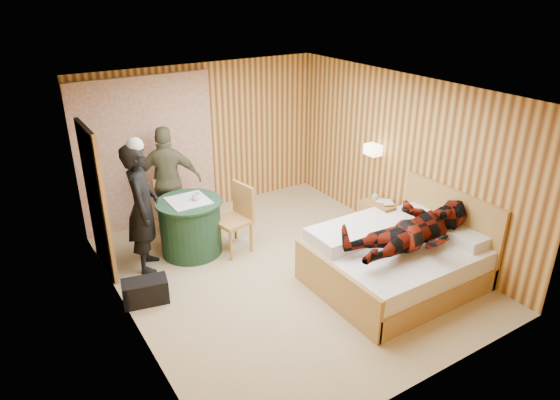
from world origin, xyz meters
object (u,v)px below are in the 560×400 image
nightstand (379,217)px  woman_standing (142,208)px  chair_far (170,202)px  duffel_bag (145,291)px  wall_lamp (373,150)px  man_at_table (168,181)px  bed (397,260)px  round_table (190,226)px  chair_near (237,213)px  man_on_bed (417,221)px

nightstand → woman_standing: size_ratio=0.30×
chair_far → duffel_bag: bearing=-136.6°
wall_lamp → man_at_table: 3.20m
bed → round_table: (-1.99, 2.18, 0.09)m
duffel_bag → man_at_table: 2.05m
round_table → duffel_bag: 1.34m
chair_near → man_at_table: (-0.62, 1.09, 0.27)m
man_at_table → bed: bearing=146.2°
bed → man_on_bed: 0.71m
nightstand → man_at_table: man_at_table is taller
chair_near → woman_standing: size_ratio=0.57×
chair_near → man_on_bed: man_on_bed is taller
woman_standing → man_on_bed: (2.69, -2.34, 0.09)m
chair_near → man_on_bed: bearing=23.2°
bed → chair_near: bed is taller
wall_lamp → chair_near: bearing=169.2°
bed → chair_far: bearing=124.5°
nightstand → chair_far: size_ratio=0.58×
nightstand → man_on_bed: (-0.73, -1.40, 0.73)m
chair_far → duffel_bag: chair_far is taller
chair_far → man_on_bed: man_on_bed is taller
chair_near → duffel_bag: chair_near is taller
wall_lamp → nightstand: bearing=-98.4°
bed → chair_far: (-2.01, 2.92, 0.21)m
bed → chair_near: 2.34m
chair_far → duffel_bag: (-0.96, -1.60, -0.38)m
wall_lamp → man_at_table: (-2.79, 1.50, -0.44)m
bed → woman_standing: 3.45m
man_on_bed → woman_standing: bearing=138.9°
woman_standing → chair_near: bearing=-78.3°
man_on_bed → man_at_table: bearing=122.2°
bed → man_on_bed: man_on_bed is taller
chair_near → man_at_table: 1.28m
chair_near → woman_standing: woman_standing is taller
round_table → chair_far: 0.75m
round_table → chair_near: 0.71m
round_table → chair_near: size_ratio=0.92×
man_at_table → man_on_bed: man_on_bed is taller
wall_lamp → chair_near: wall_lamp is taller
woman_standing → man_at_table: (0.68, 0.85, -0.04)m
nightstand → duffel_bag: nightstand is taller
chair_far → man_at_table: bearing=51.8°
chair_far → woman_standing: woman_standing is taller
man_on_bed → chair_near: bearing=123.5°
duffel_bag → woman_standing: size_ratio=0.30×
man_on_bed → bed: bearing=97.1°
bed → round_table: size_ratio=2.21×
woman_standing → bed: bearing=-106.4°
nightstand → woman_standing: bearing=164.6°
wall_lamp → bed: 1.93m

